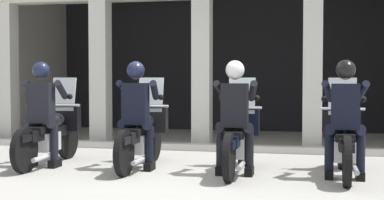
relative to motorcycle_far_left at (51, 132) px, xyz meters
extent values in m
plane|color=#A8A59E|center=(2.19, 2.99, -0.50)|extent=(80.00, 80.00, 0.00)
cube|color=black|center=(1.88, 6.01, 1.15)|extent=(9.32, 0.24, 3.30)
cube|color=#BCB7AD|center=(-2.68, 4.19, 1.15)|extent=(0.30, 4.03, 3.30)
cube|color=beige|center=(-2.28, 2.53, 0.93)|extent=(0.35, 0.36, 2.86)
cube|color=beige|center=(-0.20, 2.53, 0.93)|extent=(0.35, 0.36, 2.86)
cube|color=beige|center=(1.88, 2.53, 0.93)|extent=(0.35, 0.36, 2.86)
cube|color=beige|center=(3.96, 2.53, 0.93)|extent=(0.35, 0.36, 2.86)
cube|color=#B7B5AD|center=(1.88, 2.03, -0.44)|extent=(8.92, 0.24, 0.12)
cylinder|color=black|center=(0.00, 0.58, -0.18)|extent=(0.09, 0.64, 0.64)
cylinder|color=black|center=(0.00, -0.82, -0.18)|extent=(0.09, 0.64, 0.64)
cube|color=black|center=(0.00, 0.58, 0.03)|extent=(0.14, 0.44, 0.08)
cube|color=silver|center=(0.00, -0.17, -0.13)|extent=(0.28, 0.44, 0.28)
cube|color=black|center=(0.00, -0.12, 0.00)|extent=(0.18, 1.24, 0.16)
ellipsoid|color=black|center=(0.00, 0.10, 0.18)|extent=(0.26, 0.48, 0.22)
cube|color=black|center=(0.00, -0.30, 0.07)|extent=(0.24, 0.52, 0.10)
cube|color=black|center=(0.00, -0.76, 0.00)|extent=(0.16, 0.48, 0.10)
cylinder|color=silver|center=(0.00, 0.52, 0.06)|extent=(0.05, 0.24, 0.53)
cube|color=black|center=(0.00, 0.46, 0.20)|extent=(0.52, 0.16, 0.44)
sphere|color=silver|center=(0.00, 0.56, 0.22)|extent=(0.18, 0.18, 0.18)
cube|color=silver|center=(0.00, 0.44, 0.57)|extent=(0.40, 0.14, 0.54)
cylinder|color=silver|center=(0.00, 0.36, 0.40)|extent=(0.62, 0.04, 0.04)
cylinder|color=silver|center=(0.12, -0.52, -0.32)|extent=(0.07, 0.55, 0.07)
cube|color=black|center=(0.00, -0.32, 0.47)|extent=(0.36, 0.22, 0.60)
cube|color=#591414|center=(0.00, -0.20, 0.49)|extent=(0.05, 0.02, 0.32)
sphere|color=#936B51|center=(0.00, -0.30, 0.92)|extent=(0.21, 0.21, 0.21)
sphere|color=#191E38|center=(0.00, -0.30, 0.95)|extent=(0.26, 0.26, 0.26)
cylinder|color=black|center=(0.14, -0.30, 0.16)|extent=(0.26, 0.29, 0.17)
cylinder|color=black|center=(0.20, -0.30, -0.12)|extent=(0.12, 0.12, 0.53)
cube|color=black|center=(0.20, -0.29, -0.44)|extent=(0.11, 0.26, 0.12)
cylinder|color=black|center=(-0.14, -0.30, 0.16)|extent=(0.26, 0.29, 0.17)
cylinder|color=black|center=(-0.20, -0.30, -0.12)|extent=(0.12, 0.12, 0.53)
cube|color=black|center=(-0.20, -0.29, -0.44)|extent=(0.11, 0.26, 0.12)
cylinder|color=black|center=(0.22, -0.09, 0.66)|extent=(0.19, 0.48, 0.31)
sphere|color=black|center=(0.26, 0.12, 0.55)|extent=(0.09, 0.09, 0.09)
cylinder|color=black|center=(-0.22, -0.09, 0.66)|extent=(0.19, 0.48, 0.31)
sphere|color=black|center=(-0.26, 0.12, 0.55)|extent=(0.09, 0.09, 0.09)
cylinder|color=black|center=(1.46, 0.64, -0.18)|extent=(0.09, 0.64, 0.64)
cylinder|color=black|center=(1.46, -0.76, -0.18)|extent=(0.09, 0.64, 0.64)
cube|color=black|center=(1.46, 0.64, 0.03)|extent=(0.14, 0.44, 0.08)
cube|color=silver|center=(1.46, -0.11, -0.13)|extent=(0.28, 0.44, 0.28)
cube|color=black|center=(1.46, -0.06, 0.00)|extent=(0.18, 1.24, 0.16)
ellipsoid|color=black|center=(1.46, 0.16, 0.18)|extent=(0.26, 0.48, 0.22)
cube|color=black|center=(1.46, -0.24, 0.07)|extent=(0.24, 0.52, 0.10)
cube|color=black|center=(1.46, -0.70, 0.00)|extent=(0.16, 0.48, 0.10)
cylinder|color=silver|center=(1.46, 0.58, 0.06)|extent=(0.05, 0.24, 0.53)
cube|color=black|center=(1.46, 0.52, 0.20)|extent=(0.52, 0.16, 0.44)
sphere|color=silver|center=(1.46, 0.62, 0.22)|extent=(0.18, 0.18, 0.18)
cube|color=silver|center=(1.46, 0.50, 0.57)|extent=(0.40, 0.14, 0.54)
cylinder|color=silver|center=(1.46, 0.42, 0.40)|extent=(0.62, 0.04, 0.04)
cylinder|color=silver|center=(1.58, -0.46, -0.32)|extent=(0.07, 0.55, 0.07)
cube|color=black|center=(1.46, -0.26, 0.47)|extent=(0.36, 0.22, 0.60)
cube|color=black|center=(1.46, -0.14, 0.49)|extent=(0.05, 0.02, 0.32)
sphere|color=#936B51|center=(1.46, -0.24, 0.92)|extent=(0.21, 0.21, 0.21)
sphere|color=#191E38|center=(1.46, -0.24, 0.95)|extent=(0.26, 0.26, 0.26)
cylinder|color=black|center=(1.60, -0.24, 0.16)|extent=(0.26, 0.29, 0.17)
cylinder|color=black|center=(1.66, -0.24, -0.12)|extent=(0.12, 0.12, 0.53)
cube|color=black|center=(1.66, -0.23, -0.44)|extent=(0.11, 0.26, 0.12)
cylinder|color=black|center=(1.32, -0.24, 0.16)|extent=(0.26, 0.29, 0.17)
cylinder|color=black|center=(1.26, -0.24, -0.12)|extent=(0.12, 0.12, 0.53)
cube|color=black|center=(1.26, -0.23, -0.44)|extent=(0.11, 0.26, 0.12)
cylinder|color=black|center=(1.68, -0.03, 0.66)|extent=(0.19, 0.48, 0.31)
sphere|color=black|center=(1.72, 0.18, 0.55)|extent=(0.09, 0.09, 0.09)
cylinder|color=black|center=(1.24, -0.03, 0.66)|extent=(0.19, 0.48, 0.31)
sphere|color=black|center=(1.20, 0.18, 0.55)|extent=(0.09, 0.09, 0.09)
cylinder|color=black|center=(2.93, 0.53, -0.18)|extent=(0.09, 0.64, 0.64)
cylinder|color=black|center=(2.93, -0.87, -0.18)|extent=(0.09, 0.64, 0.64)
cube|color=black|center=(2.93, 0.53, 0.03)|extent=(0.14, 0.44, 0.08)
cube|color=silver|center=(2.93, -0.22, -0.13)|extent=(0.28, 0.44, 0.28)
cube|color=black|center=(2.93, -0.17, 0.00)|extent=(0.18, 1.24, 0.16)
ellipsoid|color=#1E2338|center=(2.93, 0.05, 0.18)|extent=(0.26, 0.48, 0.22)
cube|color=black|center=(2.93, -0.35, 0.07)|extent=(0.24, 0.52, 0.10)
cube|color=black|center=(2.93, -0.81, 0.00)|extent=(0.16, 0.48, 0.10)
cylinder|color=silver|center=(2.93, 0.47, 0.06)|extent=(0.05, 0.24, 0.53)
cube|color=black|center=(2.93, 0.41, 0.20)|extent=(0.52, 0.16, 0.44)
sphere|color=silver|center=(2.93, 0.51, 0.22)|extent=(0.18, 0.18, 0.18)
cube|color=silver|center=(2.93, 0.39, 0.57)|extent=(0.40, 0.14, 0.54)
cylinder|color=silver|center=(2.93, 0.31, 0.40)|extent=(0.62, 0.04, 0.04)
cylinder|color=silver|center=(3.05, -0.57, -0.32)|extent=(0.07, 0.55, 0.07)
cube|color=black|center=(2.93, -0.37, 0.47)|extent=(0.36, 0.22, 0.60)
cube|color=#591414|center=(2.93, -0.25, 0.49)|extent=(0.05, 0.02, 0.32)
sphere|color=tan|center=(2.93, -0.35, 0.92)|extent=(0.21, 0.21, 0.21)
sphere|color=silver|center=(2.93, -0.35, 0.95)|extent=(0.26, 0.26, 0.26)
cylinder|color=black|center=(3.07, -0.35, 0.16)|extent=(0.26, 0.29, 0.17)
cylinder|color=black|center=(3.13, -0.35, -0.12)|extent=(0.12, 0.12, 0.53)
cube|color=black|center=(3.13, -0.34, -0.44)|extent=(0.11, 0.26, 0.12)
cylinder|color=black|center=(2.79, -0.35, 0.16)|extent=(0.26, 0.29, 0.17)
cylinder|color=black|center=(2.73, -0.35, -0.12)|extent=(0.12, 0.12, 0.53)
cube|color=black|center=(2.73, -0.34, -0.44)|extent=(0.11, 0.26, 0.12)
cylinder|color=black|center=(3.15, -0.14, 0.66)|extent=(0.19, 0.48, 0.31)
sphere|color=black|center=(3.19, 0.07, 0.55)|extent=(0.09, 0.09, 0.09)
cylinder|color=black|center=(2.71, -0.14, 0.66)|extent=(0.19, 0.48, 0.31)
sphere|color=black|center=(2.67, 0.07, 0.55)|extent=(0.09, 0.09, 0.09)
cylinder|color=black|center=(4.39, 0.53, -0.18)|extent=(0.09, 0.64, 0.64)
cylinder|color=black|center=(4.39, -0.87, -0.18)|extent=(0.09, 0.64, 0.64)
cube|color=black|center=(4.39, 0.53, 0.03)|extent=(0.14, 0.44, 0.08)
cube|color=silver|center=(4.39, -0.22, -0.13)|extent=(0.28, 0.44, 0.28)
cube|color=black|center=(4.39, -0.17, 0.00)|extent=(0.18, 1.24, 0.16)
ellipsoid|color=#B2B2B7|center=(4.39, 0.05, 0.18)|extent=(0.26, 0.48, 0.22)
cube|color=black|center=(4.39, -0.35, 0.07)|extent=(0.24, 0.52, 0.10)
cube|color=black|center=(4.39, -0.81, 0.00)|extent=(0.16, 0.48, 0.10)
cylinder|color=silver|center=(4.39, 0.47, 0.06)|extent=(0.05, 0.24, 0.53)
cube|color=black|center=(4.39, 0.41, 0.20)|extent=(0.52, 0.16, 0.44)
sphere|color=silver|center=(4.39, 0.51, 0.22)|extent=(0.18, 0.18, 0.18)
cube|color=silver|center=(4.39, 0.39, 0.57)|extent=(0.40, 0.14, 0.54)
cylinder|color=silver|center=(4.39, 0.31, 0.40)|extent=(0.62, 0.04, 0.04)
cylinder|color=silver|center=(4.51, -0.57, -0.32)|extent=(0.07, 0.55, 0.07)
cube|color=black|center=(4.39, -0.37, 0.47)|extent=(0.36, 0.22, 0.60)
cube|color=black|center=(4.39, -0.25, 0.49)|extent=(0.05, 0.02, 0.32)
sphere|color=tan|center=(4.39, -0.35, 0.92)|extent=(0.21, 0.21, 0.21)
sphere|color=black|center=(4.39, -0.35, 0.95)|extent=(0.26, 0.26, 0.26)
cylinder|color=black|center=(4.53, -0.35, 0.16)|extent=(0.26, 0.29, 0.17)
cylinder|color=black|center=(4.59, -0.35, -0.12)|extent=(0.12, 0.12, 0.53)
cube|color=black|center=(4.59, -0.34, -0.44)|extent=(0.11, 0.26, 0.12)
cylinder|color=black|center=(4.25, -0.35, 0.16)|extent=(0.26, 0.29, 0.17)
cylinder|color=black|center=(4.19, -0.35, -0.12)|extent=(0.12, 0.12, 0.53)
cube|color=black|center=(4.19, -0.34, -0.44)|extent=(0.11, 0.26, 0.12)
cylinder|color=black|center=(4.61, -0.14, 0.66)|extent=(0.19, 0.48, 0.31)
sphere|color=black|center=(4.65, 0.07, 0.55)|extent=(0.09, 0.09, 0.09)
cylinder|color=black|center=(4.17, -0.14, 0.66)|extent=(0.19, 0.48, 0.31)
sphere|color=black|center=(4.13, 0.07, 0.55)|extent=(0.09, 0.09, 0.09)
camera|label=1|loc=(3.98, -7.81, 0.86)|focal=51.27mm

